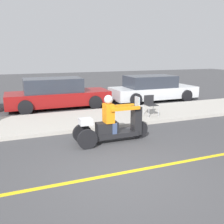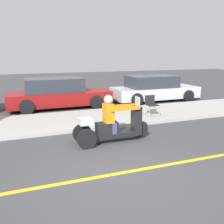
{
  "view_description": "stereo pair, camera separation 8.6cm",
  "coord_description": "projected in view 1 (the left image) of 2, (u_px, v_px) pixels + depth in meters",
  "views": [
    {
      "loc": [
        -2.11,
        -4.66,
        2.59
      ],
      "look_at": [
        0.47,
        1.96,
        0.92
      ],
      "focal_mm": 40.0,
      "sensor_mm": 36.0,
      "label": 1
    },
    {
      "loc": [
        -2.03,
        -4.69,
        2.59
      ],
      "look_at": [
        0.47,
        1.96,
        0.92
      ],
      "focal_mm": 40.0,
      "sensor_mm": 36.0,
      "label": 2
    }
  ],
  "objects": [
    {
      "name": "ground_plane",
      "position": [
        124.0,
        173.0,
        5.56
      ],
      "size": [
        60.0,
        60.0,
        0.0
      ],
      "primitive_type": "plane",
      "color": "#424244"
    },
    {
      "name": "lane_stripe",
      "position": [
        143.0,
        169.0,
        5.73
      ],
      "size": [
        24.0,
        0.12,
        0.01
      ],
      "color": "gold",
      "rests_on": "ground"
    },
    {
      "name": "sidewalk_strip",
      "position": [
        76.0,
        120.0,
        9.72
      ],
      "size": [
        28.0,
        2.8,
        0.12
      ],
      "color": "#B2ADA3",
      "rests_on": "ground"
    },
    {
      "name": "motorcycle_trike",
      "position": [
        112.0,
        125.0,
        7.39
      ],
      "size": [
        2.31,
        0.67,
        1.43
      ],
      "color": "black",
      "rests_on": "ground"
    },
    {
      "name": "folding_chair_set_back",
      "position": [
        150.0,
        103.0,
        10.13
      ],
      "size": [
        0.47,
        0.47,
        0.82
      ],
      "color": "#A5A8AD",
      "rests_on": "sidewalk_strip"
    },
    {
      "name": "parked_car_lot_far",
      "position": [
        57.0,
        94.0,
        12.01
      ],
      "size": [
        4.87,
        1.94,
        1.46
      ],
      "color": "maroon",
      "rests_on": "ground"
    },
    {
      "name": "parked_car_lot_left",
      "position": [
        152.0,
        89.0,
        13.91
      ],
      "size": [
        4.82,
        2.02,
        1.4
      ],
      "color": "silver",
      "rests_on": "ground"
    }
  ]
}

